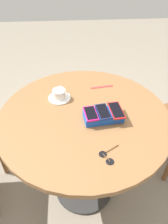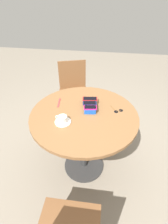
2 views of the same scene
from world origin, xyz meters
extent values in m
plane|color=gray|center=(0.00, 0.00, 0.00)|extent=(8.00, 8.00, 0.00)
cylinder|color=#2D2D2D|center=(0.00, 0.00, 0.01)|extent=(0.45, 0.45, 0.02)
cylinder|color=#2D2D2D|center=(0.00, 0.00, 0.38)|extent=(0.07, 0.07, 0.73)
cylinder|color=brown|center=(0.00, 0.00, 0.76)|extent=(0.99, 0.99, 0.03)
cube|color=blue|center=(-0.10, 0.04, 0.80)|extent=(0.22, 0.13, 0.05)
cube|color=white|center=(-0.10, -0.01, 0.79)|extent=(0.12, 0.02, 0.02)
cube|color=red|center=(-0.18, 0.03, 0.83)|extent=(0.08, 0.15, 0.01)
cube|color=black|center=(-0.18, 0.03, 0.83)|extent=(0.07, 0.13, 0.00)
cube|color=navy|center=(-0.10, 0.04, 0.83)|extent=(0.08, 0.14, 0.01)
cube|color=black|center=(-0.10, 0.04, 0.83)|extent=(0.07, 0.12, 0.00)
cube|color=#D11975|center=(-0.03, 0.05, 0.83)|extent=(0.08, 0.13, 0.01)
cube|color=black|center=(-0.03, 0.05, 0.83)|extent=(0.07, 0.11, 0.00)
cylinder|color=silver|center=(0.14, -0.16, 0.78)|extent=(0.14, 0.14, 0.01)
cylinder|color=silver|center=(0.14, -0.16, 0.81)|extent=(0.08, 0.08, 0.05)
cylinder|color=brown|center=(0.14, -0.16, 0.83)|extent=(0.07, 0.07, 0.00)
torus|color=silver|center=(0.13, -0.20, 0.81)|extent=(0.02, 0.05, 0.05)
cube|color=red|center=(-0.14, -0.27, 0.78)|extent=(0.15, 0.04, 0.00)
cylinder|color=black|center=(-0.10, 0.33, 0.78)|extent=(0.04, 0.04, 0.00)
cylinder|color=black|center=(-0.07, 0.29, 0.78)|extent=(0.04, 0.04, 0.00)
cylinder|color=brown|center=(-0.08, 0.31, 0.78)|extent=(0.03, 0.05, 0.00)
cylinder|color=brown|center=(-0.12, 0.26, 0.78)|extent=(0.07, 0.04, 0.00)
cylinder|color=brown|center=(0.64, 0.20, 0.21)|extent=(0.04, 0.04, 0.41)
cylinder|color=brown|center=(0.65, -0.18, 0.21)|extent=(0.04, 0.04, 0.41)
cube|color=brown|center=(-0.78, -0.24, 0.47)|extent=(0.50, 0.50, 0.02)
cube|color=brown|center=(-0.96, -0.30, 0.68)|extent=(0.13, 0.36, 0.41)
cylinder|color=brown|center=(-0.56, -0.36, 0.23)|extent=(0.04, 0.04, 0.46)
cylinder|color=brown|center=(-0.66, -0.02, 0.23)|extent=(0.04, 0.04, 0.46)
cylinder|color=brown|center=(-0.89, -0.47, 0.23)|extent=(0.04, 0.04, 0.46)
cylinder|color=brown|center=(-1.00, -0.13, 0.23)|extent=(0.04, 0.04, 0.46)
camera|label=1|loc=(0.06, 0.93, 1.60)|focal=35.00mm
camera|label=2|loc=(1.24, 0.17, 1.76)|focal=28.00mm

